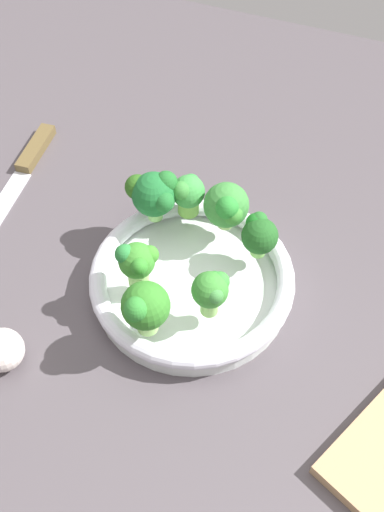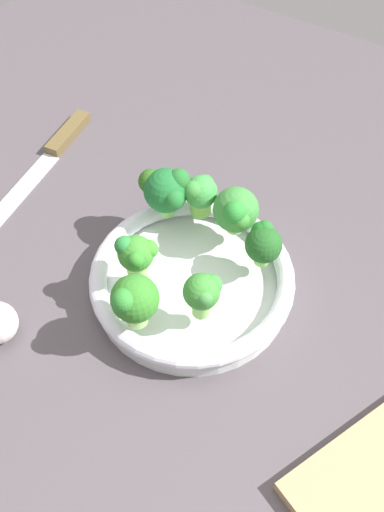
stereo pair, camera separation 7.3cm
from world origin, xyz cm
name	(u,v)px [view 1 (the left image)]	position (x,y,z in cm)	size (l,w,h in cm)	color
ground_plane	(190,311)	(0.00, 0.00, -1.25)	(130.00, 130.00, 2.50)	#4E474C
bowl	(192,281)	(-2.18, -0.53, 2.03)	(25.12, 25.12, 3.98)	white
broccoli_floret_0	(212,290)	(2.20, 3.50, 7.94)	(4.36, 4.18, 6.22)	#8CC561
broccoli_floret_1	(154,193)	(-8.63, -8.15, 8.32)	(5.66, 7.01, 7.16)	#89CB6B
broccoli_floret_2	(227,206)	(-10.41, 0.84, 7.72)	(5.98, 5.71, 6.58)	#A2CB72
broccoli_floret_3	(137,262)	(1.59, -5.78, 7.96)	(4.45, 4.61, 6.48)	#95D368
broccoli_floret_4	(144,307)	(7.23, -2.34, 8.39)	(5.58, 5.42, 7.20)	#93CE68
broccoli_floret_5	(259,234)	(-8.02, 5.81, 7.28)	(4.59, 4.47, 5.47)	#87CE61
broccoli_floret_6	(188,193)	(-11.09, -4.58, 7.45)	(4.80, 4.25, 6.01)	#7DBF4C
knife	(22,171)	(-12.51, -31.02, 0.55)	(26.71, 4.99, 1.50)	silver
garlic_bulb	(2,350)	(14.87, -16.81, 2.51)	(5.03, 5.03, 5.03)	white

